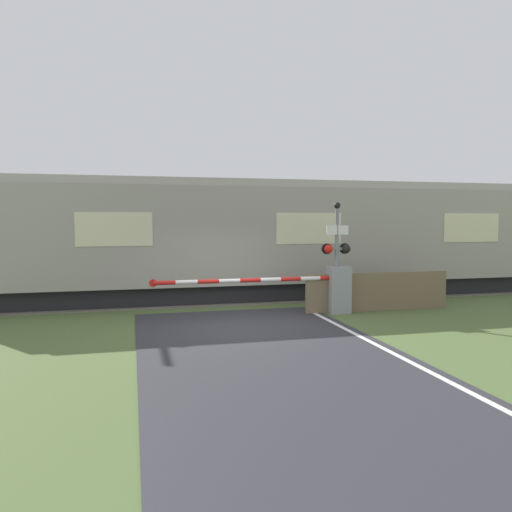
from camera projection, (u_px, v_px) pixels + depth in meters
The scene contains 7 objects.
ground_plane at pixel (241, 325), 12.30m from camera, with size 80.00×80.00×0.00m, color #4C6033.
road_strip at pixel (428, 503), 4.55m from camera, with size 5.08×20.00×0.02m.
track_bed at pixel (213, 298), 16.50m from camera, with size 36.00×3.20×0.13m.
train at pixel (294, 238), 17.03m from camera, with size 21.28×3.03×3.86m.
crossing_barrier at pixel (326, 288), 13.79m from camera, with size 5.47×0.44×1.30m.
signal_post at pixel (337, 250), 13.85m from camera, with size 0.83×0.26×3.09m.
roadside_fence at pixel (378, 292), 14.23m from camera, with size 4.37×0.06×1.10m.
Camera 1 is at (-2.58, -11.87, 2.59)m, focal length 35.00 mm.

